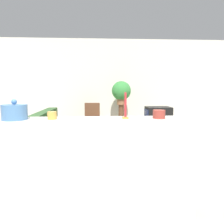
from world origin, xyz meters
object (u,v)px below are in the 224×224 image
Objects in this scene: television at (158,117)px; decorative_bowl at (15,112)px; couch at (59,142)px; wooden_chair at (92,120)px; potted_plant at (121,91)px.

television is 3.28m from decorative_bowl.
decorative_bowl reaches higher than television.
couch is at bearing 87.54° from decorative_bowl.
decorative_bowl reaches higher than couch.
wooden_chair is at bearing 149.07° from television.
potted_plant reaches higher than decorative_bowl.
potted_plant is (1.38, 1.42, 0.96)m from couch.
decorative_bowl is at bearing -132.11° from television.
wooden_chair is (0.62, 1.38, 0.22)m from couch.
television is 1.74m from wooden_chair.
potted_plant reaches higher than television.
television is 2.08× the size of decorative_bowl.
television is 0.55× the size of wooden_chair.
decorative_bowl is at bearing -102.00° from wooden_chair.
decorative_bowl is (-0.08, -1.93, 0.81)m from couch.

